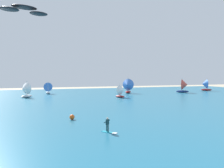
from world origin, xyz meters
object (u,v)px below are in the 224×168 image
sailboat_heeled_over (121,91)px  sailboat_outermost (128,86)px  kitesurfer (109,127)px  kite (24,10)px  marker_buoy (72,117)px  sailboat_trailing (48,88)px  sailboat_mid_right (184,86)px  sailboat_near_shore (205,85)px  sailboat_center_horizon (25,90)px

sailboat_heeled_over → sailboat_outermost: 14.71m
kitesurfer → kite: bearing=153.1°
sailboat_outermost → marker_buoy: (-24.48, -38.28, -2.15)m
sailboat_trailing → sailboat_outermost: 27.16m
kite → sailboat_trailing: 51.23m
sailboat_heeled_over → sailboat_trailing: bearing=132.9°
kite → sailboat_heeled_over: size_ratio=1.46×
sailboat_outermost → sailboat_mid_right: bearing=-11.9°
sailboat_near_shore → marker_buoy: sailboat_near_shore is taller
sailboat_heeled_over → sailboat_outermost: (7.24, 12.79, 0.77)m
kitesurfer → sailboat_center_horizon: (-10.95, 42.11, 1.52)m
sailboat_center_horizon → sailboat_mid_right: bearing=0.3°
sailboat_heeled_over → sailboat_trailing: sailboat_trailing is taller
sailboat_outermost → marker_buoy: 45.49m
sailboat_center_horizon → sailboat_trailing: sailboat_center_horizon is taller
sailboat_mid_right → sailboat_trailing: (-45.95, 11.70, -0.51)m
sailboat_center_horizon → sailboat_heeled_over: sailboat_center_horizon is taller
sailboat_mid_right → sailboat_center_horizon: 52.41m
sailboat_center_horizon → sailboat_heeled_over: bearing=-18.2°
kitesurfer → kite: (-8.73, 4.42, 13.23)m
sailboat_mid_right → marker_buoy: 55.96m
kitesurfer → sailboat_near_shore: (54.87, 47.41, 1.69)m
kite → sailboat_outermost: size_ratio=1.01×
sailboat_heeled_over → sailboat_near_shore: bearing=18.6°
sailboat_heeled_over → sailboat_trailing: size_ratio=0.92×
kite → sailboat_center_horizon: kite is taller
sailboat_mid_right → sailboat_outermost: sailboat_outermost is taller
sailboat_mid_right → sailboat_near_shore: size_ratio=1.06×
sailboat_mid_right → sailboat_heeled_over: bearing=-162.4°
kitesurfer → sailboat_mid_right: (41.46, 42.36, 1.82)m
sailboat_mid_right → marker_buoy: bearing=-142.4°
kitesurfer → sailboat_trailing: bearing=94.7°
sailboat_heeled_over → sailboat_outermost: bearing=60.5°
sailboat_outermost → sailboat_near_shore: bearing=1.5°
sailboat_mid_right → sailboat_trailing: 47.41m
sailboat_mid_right → sailboat_heeled_over: 28.43m
kitesurfer → marker_buoy: (-2.87, 8.27, -0.23)m
sailboat_center_horizon → sailboat_heeled_over: (25.32, -8.35, -0.37)m
kite → sailboat_mid_right: 63.95m
sailboat_center_horizon → sailboat_near_shore: sailboat_near_shore is taller
kite → sailboat_mid_right: size_ratio=1.05×
kitesurfer → sailboat_trailing: 54.26m
sailboat_outermost → marker_buoy: size_ratio=7.46×
sailboat_center_horizon → marker_buoy: 34.84m
kite → sailboat_heeled_over: 39.25m
marker_buoy → kite: bearing=-146.7°
kite → sailboat_outermost: 53.14m
kite → sailboat_mid_right: (50.20, 37.94, -11.41)m
sailboat_trailing → sailboat_center_horizon: bearing=-118.4°
sailboat_heeled_over → sailboat_near_shore: (40.50, 13.64, 0.54)m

